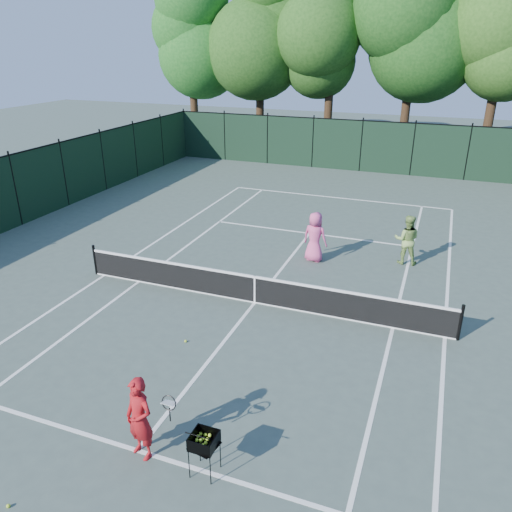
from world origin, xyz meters
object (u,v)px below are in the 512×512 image
(ball_hopper, at_px, (204,441))
(coach, at_px, (140,419))
(player_pink, at_px, (315,237))
(player_green, at_px, (407,240))
(loose_ball_midcourt, at_px, (186,341))
(loose_ball_near_cart, at_px, (8,506))

(ball_hopper, bearing_deg, coach, -168.63)
(coach, height_order, player_pink, player_pink)
(player_green, bearing_deg, coach, 65.67)
(ball_hopper, bearing_deg, loose_ball_midcourt, 133.19)
(ball_hopper, xyz_separation_m, loose_ball_near_cart, (-2.82, -1.88, -0.71))
(player_pink, bearing_deg, player_green, -152.73)
(coach, height_order, ball_hopper, coach)
(coach, xyz_separation_m, player_pink, (0.71, 10.19, 0.05))
(player_green, xyz_separation_m, ball_hopper, (-2.49, -11.10, -0.15))
(player_pink, height_order, ball_hopper, player_pink)
(loose_ball_near_cart, bearing_deg, player_green, 67.77)
(player_pink, bearing_deg, coach, 96.58)
(player_green, relative_size, loose_ball_midcourt, 26.44)
(coach, bearing_deg, player_pink, 101.71)
(ball_hopper, xyz_separation_m, loose_ball_midcourt, (-2.41, 3.73, -0.71))
(ball_hopper, height_order, loose_ball_midcourt, ball_hopper)
(coach, relative_size, player_green, 0.96)
(player_pink, bearing_deg, loose_ball_near_cart, 90.16)
(ball_hopper, bearing_deg, player_pink, 103.70)
(coach, distance_m, ball_hopper, 1.32)
(loose_ball_near_cart, bearing_deg, loose_ball_midcourt, 85.84)
(player_green, bearing_deg, loose_ball_midcourt, 50.94)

